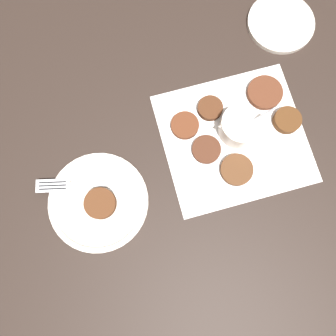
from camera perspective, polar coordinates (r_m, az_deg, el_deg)
ground_plane at (r=0.77m, az=11.07°, el=3.18°), size 4.00×4.00×0.00m
napkin at (r=0.77m, az=11.43°, el=5.13°), size 0.36×0.34×0.00m
sauce_bowl at (r=0.76m, az=12.30°, el=7.00°), size 0.11×0.09×0.10m
fritter_0 at (r=0.75m, az=6.69°, el=3.23°), size 0.07×0.07×0.01m
fritter_1 at (r=0.82m, az=16.49°, el=12.48°), size 0.08×0.08×0.01m
fritter_2 at (r=0.75m, az=12.18°, el=-0.25°), size 0.07×0.07×0.01m
fritter_3 at (r=0.81m, az=20.04°, el=7.83°), size 0.06×0.06×0.02m
fritter_4 at (r=0.78m, az=7.34°, el=10.29°), size 0.06×0.06×0.02m
fritter_5 at (r=0.76m, az=2.95°, el=7.42°), size 0.07×0.07×0.01m
serving_plate at (r=0.74m, az=-12.01°, el=-5.79°), size 0.22×0.22×0.02m
fritter_on_plate at (r=0.72m, az=-11.70°, el=-6.06°), size 0.07×0.07×0.02m
fork at (r=0.74m, az=-16.65°, el=-2.85°), size 0.19×0.04×0.00m
extra_saucer at (r=0.93m, az=19.04°, el=22.76°), size 0.17×0.17×0.01m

